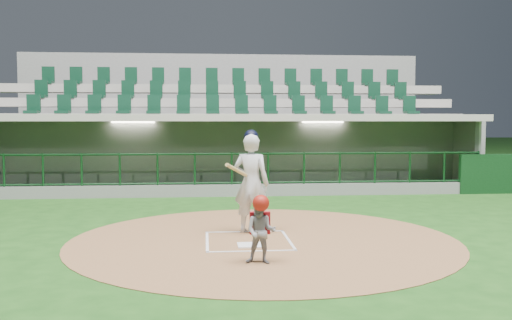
# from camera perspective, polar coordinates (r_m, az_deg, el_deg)

# --- Properties ---
(ground) EXTENTS (120.00, 120.00, 0.00)m
(ground) POSITION_cam_1_polar(r_m,az_deg,el_deg) (10.88, -0.92, -7.82)
(ground) COLOR #184413
(ground) RESTS_ON ground
(dirt_circle) EXTENTS (7.20, 7.20, 0.01)m
(dirt_circle) POSITION_cam_1_polar(r_m,az_deg,el_deg) (10.71, 0.77, -7.98)
(dirt_circle) COLOR brown
(dirt_circle) RESTS_ON ground
(home_plate) EXTENTS (0.43, 0.43, 0.02)m
(home_plate) POSITION_cam_1_polar(r_m,az_deg,el_deg) (10.19, -0.63, -8.50)
(home_plate) COLOR white
(home_plate) RESTS_ON dirt_circle
(batter_box_chalk) EXTENTS (1.55, 1.80, 0.01)m
(batter_box_chalk) POSITION_cam_1_polar(r_m,az_deg,el_deg) (10.58, -0.80, -8.06)
(batter_box_chalk) COLOR white
(batter_box_chalk) RESTS_ON ground
(dugout_structure) EXTENTS (16.40, 3.70, 3.00)m
(dugout_structure) POSITION_cam_1_polar(r_m,az_deg,el_deg) (18.50, -2.41, 0.07)
(dugout_structure) COLOR slate
(dugout_structure) RESTS_ON ground
(seating_deck) EXTENTS (17.00, 6.72, 5.15)m
(seating_deck) POSITION_cam_1_polar(r_m,az_deg,el_deg) (21.55, -3.08, 1.86)
(seating_deck) COLOR slate
(seating_deck) RESTS_ON ground
(batter) EXTENTS (0.95, 0.98, 2.03)m
(batter) POSITION_cam_1_polar(r_m,az_deg,el_deg) (11.18, -0.49, -2.20)
(batter) COLOR silver
(batter) RESTS_ON dirt_circle
(catcher) EXTENTS (0.56, 0.48, 1.07)m
(catcher) POSITION_cam_1_polar(r_m,az_deg,el_deg) (8.86, 0.48, -6.91)
(catcher) COLOR gray
(catcher) RESTS_ON dirt_circle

